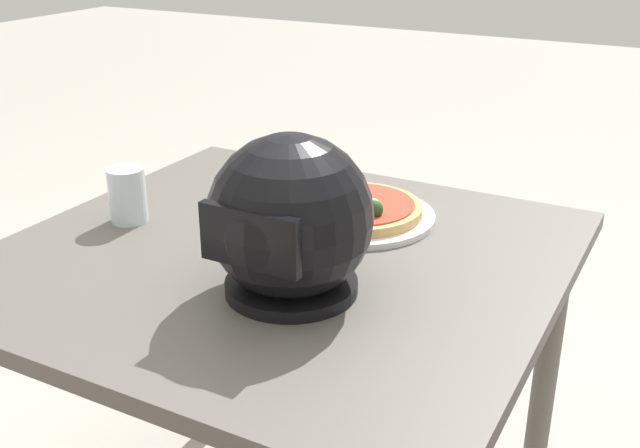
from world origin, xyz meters
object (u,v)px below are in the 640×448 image
object	(u,v)px
pizza	(356,207)
drinking_glass	(128,195)
dining_table	(281,300)
motorcycle_helmet	(290,220)

from	to	relation	value
pizza	drinking_glass	xyz separation A→B (m)	(0.38, 0.21, 0.03)
dining_table	motorcycle_helmet	xyz separation A→B (m)	(-0.09, 0.12, 0.22)
motorcycle_helmet	pizza	bearing A→B (deg)	-82.95
pizza	drinking_glass	size ratio (longest dim) A/B	2.40
dining_table	pizza	bearing A→B (deg)	-105.50
dining_table	drinking_glass	bearing A→B (deg)	3.06
motorcycle_helmet	drinking_glass	distance (m)	0.43
dining_table	motorcycle_helmet	bearing A→B (deg)	127.61
dining_table	drinking_glass	world-z (taller)	drinking_glass
pizza	dining_table	bearing A→B (deg)	74.50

